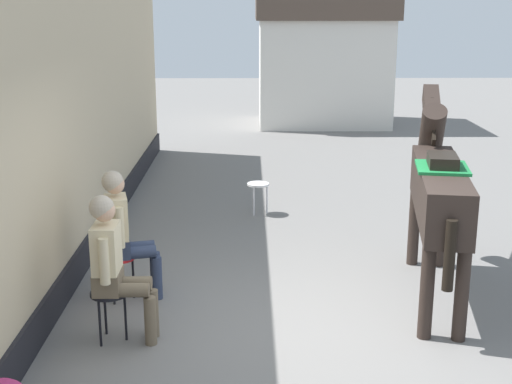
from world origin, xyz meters
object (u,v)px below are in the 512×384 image
object	(u,v)px
saddled_horse_center	(438,189)
spare_stool_white	(258,187)
seated_visitor_far	(123,228)
seated_visitor_near	(114,261)

from	to	relation	value
saddled_horse_center	spare_stool_white	bearing A→B (deg)	121.72
seated_visitor_far	spare_stool_white	distance (m)	3.42
spare_stool_white	saddled_horse_center	bearing A→B (deg)	-58.28
seated_visitor_near	spare_stool_white	bearing A→B (deg)	71.54
seated_visitor_far	spare_stool_white	bearing A→B (deg)	65.19
seated_visitor_near	seated_visitor_far	xyz separation A→B (m)	(-0.08, 0.95, 0.00)
seated_visitor_near	saddled_horse_center	size ratio (longest dim) A/B	0.47
spare_stool_white	seated_visitor_near	bearing A→B (deg)	-108.46
seated_visitor_near	spare_stool_white	world-z (taller)	seated_visitor_near
spare_stool_white	seated_visitor_far	bearing A→B (deg)	-114.81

